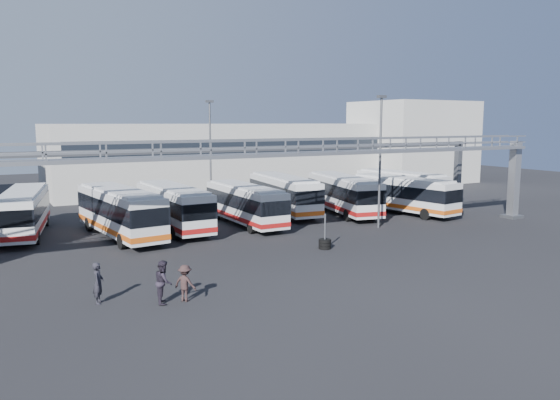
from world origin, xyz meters
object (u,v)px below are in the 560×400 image
light_pole_mid (380,154)px  bus_3 (120,211)px  bus_2 (24,210)px  pedestrian_a (98,283)px  bus_4 (173,206)px  bus_5 (245,203)px  bus_6 (284,193)px  bus_9 (401,186)px  tire_stack (325,243)px  bus_7 (343,193)px  light_pole_back (210,149)px  bus_8 (402,193)px  pedestrian_c (185,283)px  pedestrian_b (163,282)px

light_pole_mid → bus_3: (-18.50, 6.06, -3.78)m
bus_2 → pedestrian_a: 18.25m
bus_4 → pedestrian_a: bus_4 is taller
bus_4 → bus_5: (5.67, -0.81, -0.09)m
bus_6 → bus_9: 13.71m
bus_3 → tire_stack: 14.88m
bus_4 → bus_7: (15.65, -0.23, 0.04)m
bus_2 → bus_6: 21.15m
light_pole_mid → bus_2: size_ratio=0.91×
bus_7 → pedestrian_a: size_ratio=6.10×
bus_6 → bus_9: (13.71, 0.04, -0.10)m
light_pole_back → pedestrian_a: light_pole_back is taller
bus_4 → bus_7: bus_7 is taller
bus_9 → bus_8: bearing=-136.8°
light_pole_mid → light_pole_back: 17.00m
light_pole_mid → bus_6: light_pole_mid is taller
bus_3 → bus_7: 19.87m
bus_3 → pedestrian_c: bus_3 is taller
pedestrian_c → bus_4: bearing=-54.0°
pedestrian_a → light_pole_back: bearing=-9.2°
bus_4 → bus_9: (24.70, 2.39, -0.08)m
bus_5 → bus_7: size_ratio=0.91×
bus_8 → light_pole_mid: bearing=-153.7°
pedestrian_c → tire_stack: 12.78m
bus_7 → pedestrian_a: (-24.00, -14.79, -0.95)m
bus_9 → bus_6: bearing=173.5°
light_pole_back → bus_4: (-6.29, -8.07, -3.86)m
pedestrian_b → pedestrian_c: (0.94, -0.23, -0.14)m
bus_6 → pedestrian_b: (-16.73, -18.75, -0.90)m
light_pole_mid → tire_stack: bearing=-152.3°
bus_4 → pedestrian_b: (-5.74, -16.40, -0.88)m
bus_3 → bus_5: (9.87, 0.06, -0.16)m
light_pole_back → bus_7: 13.08m
light_pole_mid → tire_stack: size_ratio=4.41×
bus_2 → pedestrian_b: size_ratio=5.68×
bus_9 → pedestrian_c: bus_9 is taller
bus_4 → tire_stack: (6.63, -10.94, -1.48)m
bus_2 → bus_5: 16.29m
pedestrian_a → pedestrian_b: 2.95m
bus_4 → pedestrian_c: (-4.80, -16.63, -1.01)m
bus_5 → bus_7: 10.00m
bus_2 → pedestrian_a: bearing=-73.8°
bus_8 → pedestrian_a: bearing=-165.4°
pedestrian_a → pedestrian_c: pedestrian_a is taller
bus_5 → bus_4: bearing=172.1°
bus_6 → tire_stack: size_ratio=4.94×
light_pole_back → bus_4: size_ratio=0.91×
light_pole_mid → bus_4: light_pole_mid is taller
light_pole_mid → pedestrian_b: (-20.03, -9.47, -4.74)m
light_pole_mid → bus_8: (6.25, 4.38, -3.91)m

